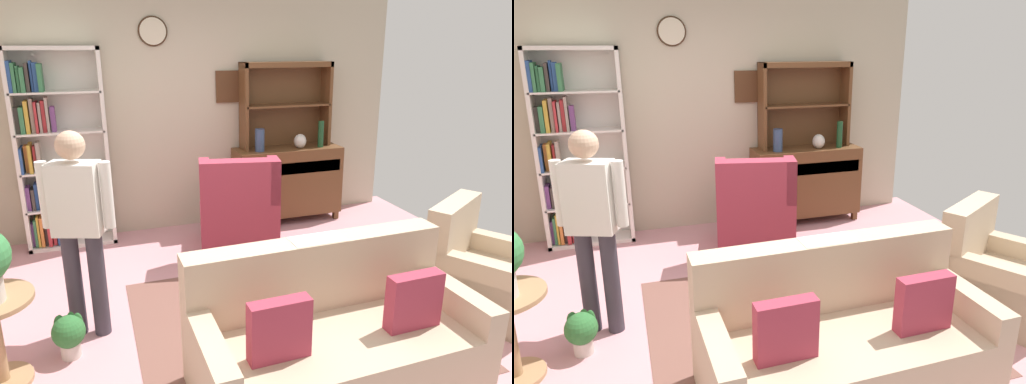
# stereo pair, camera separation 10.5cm
# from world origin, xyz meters

# --- Properties ---
(ground_plane) EXTENTS (5.40, 4.60, 0.02)m
(ground_plane) POSITION_xyz_m (0.00, 0.00, -0.01)
(ground_plane) COLOR #C68C93
(wall_back) EXTENTS (5.00, 0.09, 2.80)m
(wall_back) POSITION_xyz_m (-0.00, 2.13, 1.41)
(wall_back) COLOR #BCB299
(wall_back) RESTS_ON ground_plane
(area_rug) EXTENTS (2.35, 2.09, 0.01)m
(area_rug) POSITION_xyz_m (0.20, -0.30, 0.00)
(area_rug) COLOR brown
(area_rug) RESTS_ON ground_plane
(bookshelf) EXTENTS (0.90, 0.30, 2.10)m
(bookshelf) POSITION_xyz_m (-1.52, 1.94, 1.05)
(bookshelf) COLOR silver
(bookshelf) RESTS_ON ground_plane
(sideboard) EXTENTS (1.30, 0.45, 0.92)m
(sideboard) POSITION_xyz_m (1.09, 1.86, 0.51)
(sideboard) COLOR brown
(sideboard) RESTS_ON ground_plane
(sideboard_hutch) EXTENTS (1.10, 0.26, 1.00)m
(sideboard_hutch) POSITION_xyz_m (1.09, 1.97, 1.56)
(sideboard_hutch) COLOR brown
(sideboard_hutch) RESTS_ON sideboard
(vase_tall) EXTENTS (0.11, 0.11, 0.26)m
(vase_tall) POSITION_xyz_m (0.70, 1.78, 1.05)
(vase_tall) COLOR #33476B
(vase_tall) RESTS_ON sideboard
(vase_round) EXTENTS (0.15, 0.15, 0.17)m
(vase_round) POSITION_xyz_m (1.22, 1.79, 1.01)
(vase_round) COLOR beige
(vase_round) RESTS_ON sideboard
(bottle_wine) EXTENTS (0.07, 0.07, 0.32)m
(bottle_wine) POSITION_xyz_m (1.48, 1.77, 1.08)
(bottle_wine) COLOR #194223
(bottle_wine) RESTS_ON sideboard
(couch_floral) EXTENTS (1.81, 0.87, 0.90)m
(couch_floral) POSITION_xyz_m (0.19, -1.03, 0.31)
(couch_floral) COLOR #C6AD8E
(couch_floral) RESTS_ON ground_plane
(armchair_floral) EXTENTS (1.04, 1.05, 0.88)m
(armchair_floral) POSITION_xyz_m (1.78, -0.59, 0.29)
(armchair_floral) COLOR #C6AD8E
(armchair_floral) RESTS_ON ground_plane
(wingback_chair) EXTENTS (0.93, 0.94, 1.05)m
(wingback_chair) POSITION_xyz_m (0.22, 1.11, 0.38)
(wingback_chair) COLOR #A33347
(wingback_chair) RESTS_ON ground_plane
(potted_plant_small) EXTENTS (0.23, 0.23, 0.32)m
(potted_plant_small) POSITION_xyz_m (-1.42, -0.18, 0.19)
(potted_plant_small) COLOR beige
(potted_plant_small) RESTS_ON ground_plane
(person_reading) EXTENTS (0.52, 0.30, 1.56)m
(person_reading) POSITION_xyz_m (-1.28, 0.08, 0.91)
(person_reading) COLOR #38333D
(person_reading) RESTS_ON ground_plane
(coffee_table) EXTENTS (0.80, 0.50, 0.42)m
(coffee_table) POSITION_xyz_m (0.40, -0.32, 0.35)
(coffee_table) COLOR brown
(coffee_table) RESTS_ON ground_plane
(book_stack) EXTENTS (0.18, 0.16, 0.07)m
(book_stack) POSITION_xyz_m (0.34, -0.24, 0.46)
(book_stack) COLOR #723F7F
(book_stack) RESTS_ON coffee_table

